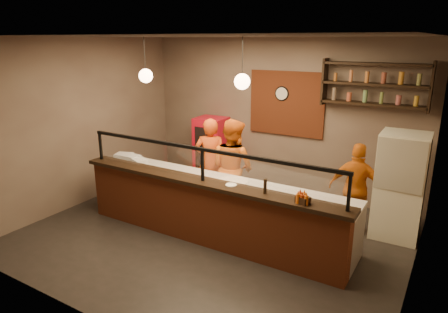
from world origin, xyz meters
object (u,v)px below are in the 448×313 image
Objects in this scene: red_cooler at (211,151)px; fridge at (400,186)px; cook_mid at (233,167)px; cook_right at (357,189)px; condiment_caddy at (303,200)px; cook_left at (211,162)px; pepper_mill at (265,186)px; pizza_dough at (233,181)px; wall_clock at (282,93)px.

fridge is at bearing -11.60° from red_cooler.
cook_mid is 1.03× the size of fridge.
cook_right reaches higher than condiment_caddy.
cook_left is 8.04× the size of pepper_mill.
cook_left is at bearing 142.37° from pepper_mill.
cook_left reaches higher than pizza_dough.
wall_clock reaches higher than cook_mid.
red_cooler is at bearing 170.05° from fridge.
red_cooler is (-4.03, 0.61, -0.13)m from fridge.
pizza_dough is (-2.40, -1.25, 0.03)m from fridge.
pizza_dough is 1.59m from condiment_caddy.
red_cooler is at bearing -16.19° from cook_right.
red_cooler is 8.72× the size of condiment_caddy.
wall_clock is 3.06m from pepper_mill.
wall_clock is 2.02m from cook_left.
cook_right is 1.04× the size of red_cooler.
wall_clock reaches higher than pizza_dough.
pepper_mill is at bearing 173.88° from condiment_caddy.
wall_clock is at bearing 8.50° from red_cooler.
condiment_caddy is at bearing 76.28° from cook_right.
wall_clock reaches higher than cook_left.
condiment_caddy is (3.07, -2.50, 0.36)m from red_cooler.
wall_clock is 2.06m from red_cooler.
wall_clock reaches higher than cook_right.
pizza_dough is at bearing -51.78° from red_cooler.
fridge is 3.47× the size of pizza_dough.
cook_mid reaches higher than cook_left.
condiment_caddy is at bearing -6.12° from pepper_mill.
cook_mid is 0.73m from pizza_dough.
cook_mid is 8.42× the size of pepper_mill.
cook_left is at bearing -4.22° from cook_mid.
pepper_mill is (-1.54, -1.83, 0.29)m from fridge.
cook_right is 9.03× the size of condiment_caddy.
pepper_mill is at bearing 57.79° from cook_right.
cook_left reaches higher than condiment_caddy.
cook_left is 10.02× the size of condiment_caddy.
wall_clock reaches higher than condiment_caddy.
fridge is 10.20× the size of condiment_caddy.
pepper_mill is (0.85, -0.58, 0.26)m from pizza_dough.
cook_mid is at bearing 139.00° from cook_left.
cook_mid is 2.84m from fridge.
pizza_dough is 2.94× the size of condiment_caddy.
pizza_dough is at bearing 27.61° from cook_right.
red_cooler is 3.51m from pepper_mill.
red_cooler is 2.97× the size of pizza_dough.
condiment_caddy is 0.59m from pepper_mill.
wall_clock is 2.56m from cook_right.
cook_mid is at bearing 7.94° from cook_right.
cook_mid reaches higher than pepper_mill.
wall_clock is at bearing 158.47° from fridge.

